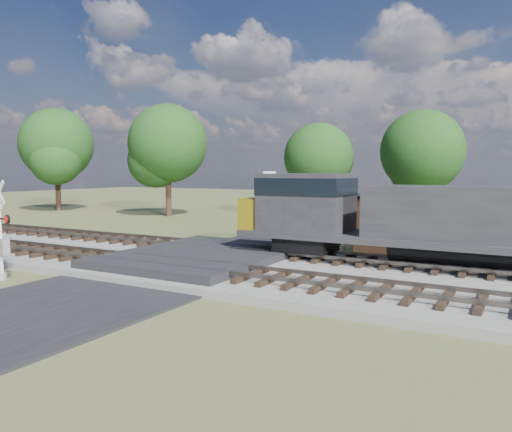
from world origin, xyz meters
The scene contains 10 objects.
ground centered at (0.00, 0.00, 0.00)m, with size 160.00×160.00×0.00m, color #48522C.
ballast_bed centered at (10.00, 0.50, 0.15)m, with size 140.00×10.00×0.30m, color gray.
road centered at (0.00, 0.00, 0.04)m, with size 7.00×60.00×0.08m, color black.
crossing_panel centered at (0.00, 0.50, 0.32)m, with size 7.00×9.00×0.62m, color #262628.
track_near centered at (3.12, -2.00, 0.41)m, with size 140.00×2.60×0.33m.
track_far centered at (3.12, 3.00, 0.41)m, with size 140.00×2.60×0.33m.
crossing_signal_near centered at (-5.05, -5.99, 1.66)m, with size 1.60×0.40×3.98m.
crossing_signal_far centered at (4.24, 7.49, 1.57)m, with size 1.52×0.33×3.77m.
equipment_shed centered at (7.82, 8.09, 1.66)m, with size 5.54×5.54×3.28m.
treeline centered at (4.62, 20.02, 6.60)m, with size 81.72×11.33×10.98m.
Camera 1 is at (13.20, -18.16, 4.35)m, focal length 35.00 mm.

